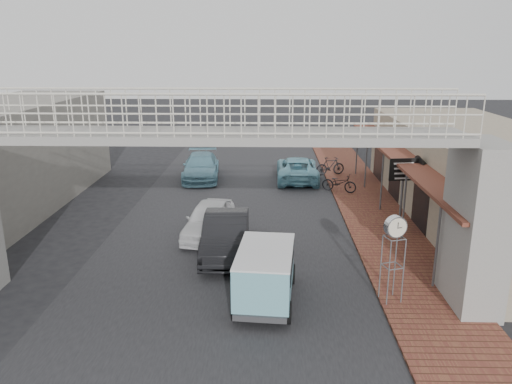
# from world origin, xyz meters

# --- Properties ---
(ground) EXTENTS (120.00, 120.00, 0.00)m
(ground) POSITION_xyz_m (0.00, 0.00, 0.00)
(ground) COLOR black
(ground) RESTS_ON ground
(road_strip) EXTENTS (10.00, 60.00, 0.01)m
(road_strip) POSITION_xyz_m (0.00, 0.00, 0.01)
(road_strip) COLOR black
(road_strip) RESTS_ON ground
(sidewalk) EXTENTS (3.00, 40.00, 0.10)m
(sidewalk) POSITION_xyz_m (6.50, 3.00, 0.05)
(sidewalk) COLOR brown
(sidewalk) RESTS_ON ground
(shophouse_row) EXTENTS (7.20, 18.00, 4.00)m
(shophouse_row) POSITION_xyz_m (10.97, 4.00, 2.01)
(shophouse_row) COLOR gray
(shophouse_row) RESTS_ON ground
(footbridge) EXTENTS (16.40, 2.40, 6.34)m
(footbridge) POSITION_xyz_m (0.00, -4.00, 3.18)
(footbridge) COLOR gray
(footbridge) RESTS_ON ground
(building_far_left) EXTENTS (5.00, 14.00, 5.00)m
(building_far_left) POSITION_xyz_m (-11.00, 6.00, 2.50)
(building_far_left) COLOR gray
(building_far_left) RESTS_ON ground
(white_hatchback) EXTENTS (2.15, 4.29, 1.40)m
(white_hatchback) POSITION_xyz_m (-0.86, 1.60, 0.70)
(white_hatchback) COLOR silver
(white_hatchback) RESTS_ON ground
(dark_sedan) EXTENTS (1.70, 4.67, 1.53)m
(dark_sedan) POSITION_xyz_m (0.00, -0.31, 0.76)
(dark_sedan) COLOR black
(dark_sedan) RESTS_ON ground
(angkot_curb) EXTENTS (2.38, 5.06, 1.40)m
(angkot_curb) POSITION_xyz_m (3.26, 10.69, 0.70)
(angkot_curb) COLOR #76BACC
(angkot_curb) RESTS_ON ground
(angkot_far) EXTENTS (2.43, 5.17, 1.46)m
(angkot_far) POSITION_xyz_m (-2.43, 10.96, 0.73)
(angkot_far) COLOR #659BAF
(angkot_far) RESTS_ON ground
(angkot_van) EXTENTS (1.94, 3.75, 1.77)m
(angkot_van) POSITION_xyz_m (1.52, -3.97, 1.13)
(angkot_van) COLOR black
(angkot_van) RESTS_ON ground
(motorcycle_near) EXTENTS (1.97, 1.32, 0.98)m
(motorcycle_near) POSITION_xyz_m (5.34, 8.00, 0.59)
(motorcycle_near) COLOR black
(motorcycle_near) RESTS_ON sidewalk
(motorcycle_far) EXTENTS (1.89, 1.02, 1.09)m
(motorcycle_far) POSITION_xyz_m (5.30, 11.70, 0.65)
(motorcycle_far) COLOR black
(motorcycle_far) RESTS_ON sidewalk
(street_clock) EXTENTS (0.70, 0.64, 2.69)m
(street_clock) POSITION_xyz_m (5.30, -3.95, 2.33)
(street_clock) COLOR #59595B
(street_clock) RESTS_ON sidewalk
(arrow_sign) EXTENTS (1.87, 1.21, 3.16)m
(arrow_sign) POSITION_xyz_m (7.91, 2.40, 2.65)
(arrow_sign) COLOR #59595B
(arrow_sign) RESTS_ON sidewalk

